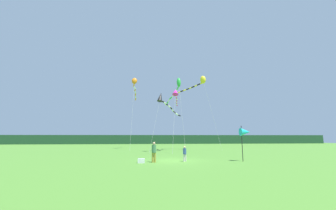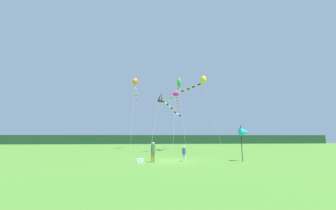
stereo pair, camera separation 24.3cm
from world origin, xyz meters
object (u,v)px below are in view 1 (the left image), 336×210
kite_green (177,87)px  kite_yellow (200,82)px  kite_orange (135,85)px  person_child (185,153)px  person_adult (154,151)px  cooler_box (141,161)px  banner_flag_pole (245,132)px  kite_magenta (176,94)px  kite_black (163,100)px

kite_green → kite_yellow: (4.04, 0.69, 1.11)m
kite_orange → person_child: bearing=-73.3°
person_adult → cooler_box: (-1.03, -0.29, -0.76)m
banner_flag_pole → kite_orange: 23.57m
banner_flag_pole → kite_yellow: size_ratio=0.26×
kite_magenta → kite_green: 2.32m
kite_black → kite_orange: bearing=124.7°
person_child → kite_yellow: 18.65m
person_child → banner_flag_pole: size_ratio=0.42×
person_adult → kite_yellow: (8.09, 14.80, 10.20)m
kite_yellow → banner_flag_pole: bearing=-90.1°
kite_magenta → kite_black: kite_magenta is taller
banner_flag_pole → kite_black: bearing=117.4°
kite_green → person_adult: bearing=-106.0°
kite_yellow → person_adult: bearing=-118.7°
person_child → kite_orange: bearing=106.7°
person_child → kite_black: kite_black is taller
kite_magenta → kite_orange: kite_orange is taller
kite_black → kite_orange: 9.05m
cooler_box → kite_black: 14.66m
banner_flag_pole → kite_orange: bearing=120.1°
kite_green → kite_black: bearing=-139.5°
kite_magenta → kite_green: (0.43, 1.69, 1.53)m
banner_flag_pole → kite_yellow: 17.18m
person_child → kite_green: kite_green is taller
cooler_box → kite_magenta: (4.65, 12.72, 8.32)m
person_child → kite_magenta: size_ratio=0.14×
person_adult → kite_green: (4.05, 14.11, 9.08)m
person_child → kite_yellow: (5.42, 14.49, 10.40)m
kite_magenta → kite_orange: bearing=135.3°
person_adult → kite_magenta: (3.62, 12.42, 7.56)m
kite_yellow → kite_black: bearing=-157.3°
person_child → kite_green: 16.69m
person_adult → kite_orange: (-2.89, 18.85, 10.41)m
person_adult → kite_yellow: 19.71m
cooler_box → kite_green: bearing=70.6°
kite_magenta → kite_yellow: bearing=28.0°
person_adult → kite_black: size_ratio=0.20×
kite_magenta → kite_orange: (-6.50, 6.43, 2.86)m
person_adult → person_child: 2.70m
person_adult → kite_green: bearing=74.0°
banner_flag_pole → kite_yellow: kite_yellow is taller
person_adult → cooler_box: size_ratio=2.98×
cooler_box → kite_magenta: kite_magenta is taller
person_child → cooler_box: (-3.70, -0.60, -0.56)m
banner_flag_pole → kite_black: kite_black is taller
banner_flag_pole → cooler_box: bearing=-178.5°
kite_yellow → kite_orange: bearing=159.8°
cooler_box → kite_yellow: (9.12, 15.10, 10.96)m
kite_green → kite_black: size_ratio=1.32×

